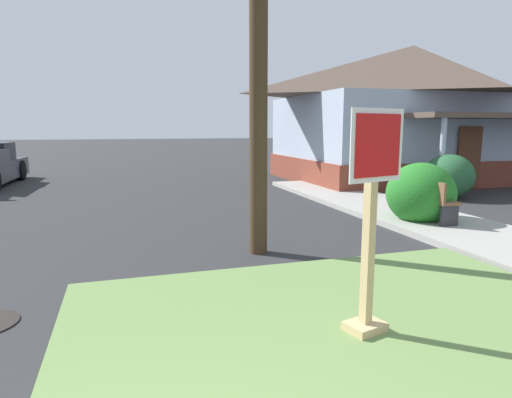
% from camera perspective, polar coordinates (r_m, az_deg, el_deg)
% --- Properties ---
extents(grass_corner_patch, '(5.68, 5.85, 0.08)m').
position_cam_1_polar(grass_corner_patch, '(4.00, 19.00, -20.86)').
color(grass_corner_patch, '#668447').
rests_on(grass_corner_patch, ground).
extents(sidewalk_strip, '(2.20, 15.65, 0.12)m').
position_cam_1_polar(sidewalk_strip, '(9.29, 25.10, -3.75)').
color(sidewalk_strip, '#9E9B93').
rests_on(sidewalk_strip, ground).
extents(stop_sign, '(0.63, 0.37, 2.11)m').
position_cam_1_polar(stop_sign, '(4.20, 14.70, -4.08)').
color(stop_sign, tan).
rests_on(stop_sign, grass_corner_patch).
extents(street_bench, '(0.57, 1.68, 0.85)m').
position_cam_1_polar(street_bench, '(9.79, 21.23, 0.31)').
color(street_bench, brown).
rests_on(street_bench, sidewalk_strip).
extents(corner_house, '(9.80, 7.92, 5.10)m').
position_cam_1_polar(corner_house, '(18.32, 19.53, 10.67)').
color(corner_house, brown).
rests_on(corner_house, ground).
extents(shrub_near_porch, '(1.39, 1.39, 1.28)m').
position_cam_1_polar(shrub_near_porch, '(13.63, 23.85, 2.72)').
color(shrub_near_porch, '#285A34').
rests_on(shrub_near_porch, ground).
extents(shrub_by_curb, '(1.41, 1.41, 1.30)m').
position_cam_1_polar(shrub_by_curb, '(9.74, 20.70, 0.65)').
color(shrub_by_curb, '#247124').
rests_on(shrub_by_curb, ground).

